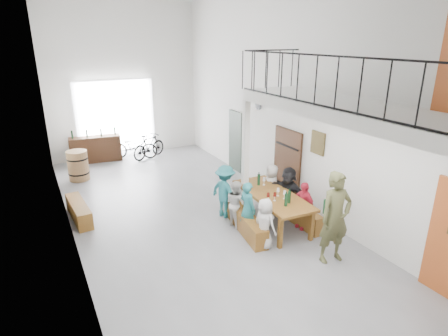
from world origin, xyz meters
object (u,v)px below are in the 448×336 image
side_bench (79,211)px  host_standing (335,218)px  bench_inner (245,221)px  oak_barrel (78,165)px  serving_counter (96,149)px  tasting_table (272,197)px  bicycle_near (134,146)px

side_bench → host_standing: (4.25, -4.26, 0.72)m
bench_inner → oak_barrel: size_ratio=2.10×
serving_counter → host_standing: host_standing is taller
oak_barrel → serving_counter: bearing=63.5°
oak_barrel → serving_counter: 1.85m
bench_inner → side_bench: size_ratio=1.28×
tasting_table → bench_inner: 0.87m
serving_counter → host_standing: (3.03, -8.77, 0.48)m
serving_counter → host_standing: 9.30m
serving_counter → oak_barrel: bearing=-109.5°
serving_counter → side_bench: bearing=-98.2°
tasting_table → bicycle_near: 6.84m
tasting_table → oak_barrel: (-3.65, 5.30, -0.24)m
serving_counter → bicycle_near: 1.35m
serving_counter → bicycle_near: serving_counter is taller
side_bench → oak_barrel: (0.39, 2.85, 0.25)m
bench_inner → serving_counter: size_ratio=1.13×
host_standing → bench_inner: bearing=122.9°
tasting_table → host_standing: (0.20, -1.82, 0.23)m
tasting_table → bicycle_near: bicycle_near is taller
host_standing → serving_counter: bearing=115.5°
serving_counter → host_standing: bearing=-64.0°
tasting_table → bicycle_near: (-1.51, 6.67, -0.26)m
tasting_table → serving_counter: (-2.83, 6.95, -0.25)m
bench_inner → side_bench: bench_inner is taller
bench_inner → tasting_table: bearing=5.5°
bench_inner → host_standing: size_ratio=1.05×
bench_inner → bicycle_near: bicycle_near is taller
side_bench → bicycle_near: size_ratio=0.90×
serving_counter → host_standing: size_ratio=0.93×
bicycle_near → tasting_table: bearing=-138.1°
tasting_table → serving_counter: bearing=115.5°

